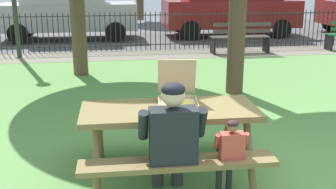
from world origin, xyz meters
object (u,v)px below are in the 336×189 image
Objects in this scene: park_bench_center at (240,38)px; parked_car_left at (67,9)px; pizza_box_open at (177,96)px; adult_at_table at (172,137)px; child_at_table at (229,151)px; picnic_table_foreground at (170,124)px; parked_car_center at (230,4)px.

park_bench_center is 0.36× the size of parked_car_left.
parked_car_left is at bearing 145.72° from park_bench_center.
pizza_box_open reaches higher than park_bench_center.
adult_at_table is at bearing -104.26° from pizza_box_open.
adult_at_table reaches higher than child_at_table.
parked_car_center is at bearing 70.03° from picnic_table_foreground.
adult_at_table is (-0.06, -0.50, 0.06)m from picnic_table_foreground.
adult_at_table is 0.26× the size of parked_car_center.
parked_car_center is (3.21, 10.70, 0.59)m from child_at_table.
parked_car_left reaches higher than adult_at_table.
parked_car_left is (-1.96, 10.03, 0.15)m from pizza_box_open.
pizza_box_open is (0.10, 0.14, 0.26)m from picnic_table_foreground.
parked_car_center is at bearing 70.31° from pizza_box_open.
adult_at_table is 1.44× the size of child_at_table.
picnic_table_foreground is 0.41× the size of parked_car_left.
adult_at_table is at bearing -96.50° from picnic_table_foreground.
parked_car_left reaches higher than child_at_table.
picnic_table_foreground is at bearing -127.64° from pizza_box_open.
adult_at_table is 0.56m from child_at_table.
child_at_table is 0.19× the size of parked_car_left.
picnic_table_foreground is 1.54× the size of adult_at_table.
parked_car_center reaches higher than child_at_table.
pizza_box_open is 0.63× the size of child_at_table.
child_at_table is 11.19m from parked_car_center.
parked_car_center reaches higher than park_bench_center.
picnic_table_foreground is 10.34m from parked_car_left.
parked_car_left is 5.54m from parked_car_center.
pizza_box_open is 0.85m from child_at_table.
adult_at_table is at bearing -109.38° from parked_car_center.
parked_car_left is at bearing 99.55° from adult_at_table.
picnic_table_foreground is 0.31m from pizza_box_open.
child_at_table is 0.52× the size of park_bench_center.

